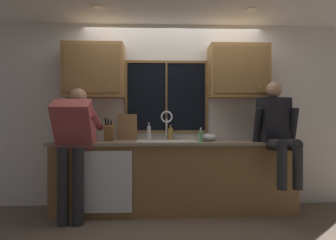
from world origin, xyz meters
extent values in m
cube|color=silver|center=(0.00, 0.06, 1.27)|extent=(5.47, 0.12, 2.55)
cylinder|color=#FFEAB2|center=(-0.92, -0.60, 2.54)|extent=(0.14, 0.14, 0.01)
cylinder|color=#FFEAB2|center=(0.92, -0.60, 2.54)|extent=(0.14, 0.14, 0.01)
cube|color=black|center=(-0.09, -0.01, 1.52)|extent=(1.10, 0.02, 0.95)
cube|color=brown|center=(-0.09, -0.02, 2.02)|extent=(1.17, 0.02, 0.04)
cube|color=brown|center=(-0.09, -0.02, 1.03)|extent=(1.17, 0.02, 0.04)
cube|color=brown|center=(-0.66, -0.02, 1.52)|extent=(0.03, 0.02, 0.95)
cube|color=brown|center=(0.48, -0.02, 1.52)|extent=(0.04, 0.02, 0.95)
cube|color=brown|center=(-0.09, -0.02, 1.52)|extent=(0.02, 0.02, 0.95)
cube|color=olive|center=(0.00, -0.29, 0.44)|extent=(3.07, 0.58, 0.88)
cube|color=gray|center=(0.00, -0.31, 0.90)|extent=(3.13, 0.62, 0.04)
cube|color=white|center=(-0.82, -0.61, 0.46)|extent=(0.60, 0.02, 0.74)
cube|color=#9E703D|center=(-1.07, -0.17, 1.86)|extent=(0.80, 0.33, 0.72)
cube|color=olive|center=(-1.07, -0.34, 1.86)|extent=(0.72, 0.01, 0.62)
sphere|color=#B2B2B7|center=(-0.83, -0.34, 1.63)|extent=(0.02, 0.02, 0.02)
cube|color=#9E703D|center=(0.89, -0.17, 1.86)|extent=(0.80, 0.33, 0.72)
cube|color=olive|center=(0.89, -0.34, 1.86)|extent=(0.72, 0.01, 0.62)
sphere|color=#B2B2B7|center=(1.13, -0.34, 1.63)|extent=(0.02, 0.02, 0.02)
cube|color=silver|center=(-0.09, -0.30, 0.91)|extent=(0.80, 0.46, 0.02)
cube|color=beige|center=(-0.29, -0.30, 0.81)|extent=(0.36, 0.42, 0.20)
cube|color=beige|center=(0.11, -0.30, 0.81)|extent=(0.36, 0.42, 0.20)
cube|color=silver|center=(-0.09, -0.30, 0.81)|extent=(0.04, 0.42, 0.20)
cylinder|color=silver|center=(-0.09, -0.08, 1.07)|extent=(0.03, 0.03, 0.30)
torus|color=silver|center=(-0.09, -0.14, 1.24)|extent=(0.16, 0.02, 0.16)
cylinder|color=silver|center=(-0.01, -0.08, 0.97)|extent=(0.03, 0.03, 0.09)
cylinder|color=#262628|center=(-1.29, -0.76, 0.44)|extent=(0.13, 0.13, 0.88)
cylinder|color=#262628|center=(-1.12, -0.76, 0.44)|extent=(0.13, 0.13, 0.88)
cube|color=#B24C4C|center=(-1.21, -0.63, 1.14)|extent=(0.44, 0.46, 0.62)
sphere|color=#A57A5B|center=(-1.21, -0.44, 1.49)|extent=(0.21, 0.21, 0.21)
cylinder|color=#B24C4C|center=(-1.43, -0.45, 1.19)|extent=(0.09, 0.52, 0.26)
cylinder|color=#B24C4C|center=(-0.99, -0.45, 1.19)|extent=(0.09, 0.52, 0.26)
cylinder|color=#262628|center=(1.17, -0.69, 0.90)|extent=(0.14, 0.43, 0.16)
cylinder|color=#262628|center=(1.35, -0.69, 0.90)|extent=(0.14, 0.43, 0.16)
cylinder|color=#262628|center=(1.17, -0.91, 0.65)|extent=(0.11, 0.11, 0.46)
cylinder|color=#262628|center=(1.35, -0.91, 0.65)|extent=(0.11, 0.11, 0.46)
cube|color=black|center=(1.26, -0.47, 1.20)|extent=(0.44, 0.31, 0.56)
sphere|color=#A57A5B|center=(1.26, -0.47, 1.58)|extent=(0.20, 0.20, 0.20)
cylinder|color=black|center=(1.03, -0.52, 1.12)|extent=(0.08, 0.20, 0.47)
cylinder|color=black|center=(1.49, -0.52, 1.12)|extent=(0.08, 0.20, 0.47)
cube|color=brown|center=(-0.85, -0.27, 1.02)|extent=(0.12, 0.18, 0.25)
cylinder|color=black|center=(-0.89, -0.33, 1.18)|extent=(0.02, 0.05, 0.09)
cylinder|color=black|center=(-0.85, -0.32, 1.17)|extent=(0.02, 0.04, 0.08)
cylinder|color=black|center=(-0.82, -0.32, 1.16)|extent=(0.02, 0.04, 0.06)
cube|color=#997047|center=(-0.63, -0.09, 1.10)|extent=(0.27, 0.09, 0.36)
ellipsoid|color=#B7B7BC|center=(0.45, -0.32, 0.97)|extent=(0.21, 0.21, 0.10)
cylinder|color=#59A566|center=(0.34, -0.42, 0.98)|extent=(0.06, 0.06, 0.13)
cylinder|color=silver|center=(0.34, -0.42, 1.07)|extent=(0.02, 0.02, 0.04)
cylinder|color=silver|center=(0.34, -0.44, 1.10)|extent=(0.01, 0.04, 0.01)
cylinder|color=olive|center=(-0.04, -0.11, 1.00)|extent=(0.07, 0.07, 0.16)
cylinder|color=brown|center=(-0.04, -0.11, 1.10)|extent=(0.03, 0.03, 0.04)
cylinder|color=black|center=(-0.04, -0.11, 1.13)|extent=(0.04, 0.04, 0.01)
cylinder|color=#B7B7BC|center=(-0.33, -0.14, 1.02)|extent=(0.05, 0.05, 0.19)
cylinder|color=#929296|center=(-0.33, -0.14, 1.14)|extent=(0.02, 0.02, 0.05)
cylinder|color=black|center=(-0.33, -0.14, 1.17)|extent=(0.03, 0.03, 0.01)
camera|label=1|loc=(-0.21, -4.04, 1.20)|focal=30.51mm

